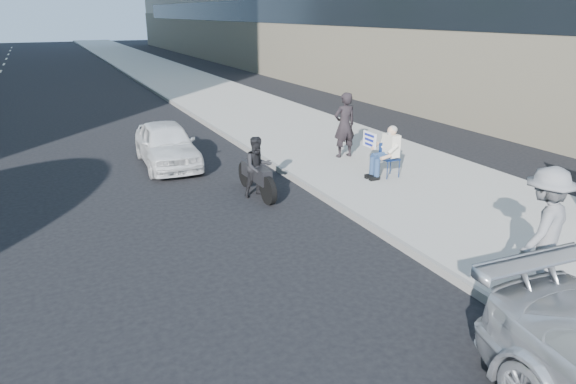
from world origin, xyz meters
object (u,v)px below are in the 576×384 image
pedestrian_woman (344,125)px  white_sedan_near (167,144)px  seated_protester (386,149)px  jogger (544,229)px  motorcycle (257,170)px

pedestrian_woman → white_sedan_near: size_ratio=0.52×
white_sedan_near → pedestrian_woman: bearing=-19.7°
seated_protester → white_sedan_near: seated_protester is taller
jogger → motorcycle: bearing=-88.3°
pedestrian_woman → white_sedan_near: pedestrian_woman is taller
seated_protester → motorcycle: 3.31m
motorcycle → pedestrian_woman: bearing=23.7°
jogger → motorcycle: jogger is taller
white_sedan_near → motorcycle: bearing=-67.5°
seated_protester → jogger: bearing=-102.1°
jogger → motorcycle: (-2.10, 5.96, -0.45)m
pedestrian_woman → motorcycle: bearing=26.8°
seated_protester → pedestrian_woman: 2.11m
white_sedan_near → motorcycle: size_ratio=1.74×
jogger → pedestrian_woman: (1.25, 7.60, -0.01)m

